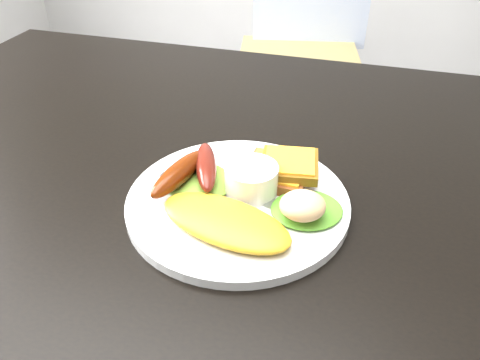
% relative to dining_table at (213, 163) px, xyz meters
% --- Properties ---
extents(dining_table, '(1.20, 0.80, 0.04)m').
position_rel_dining_table_xyz_m(dining_table, '(0.00, 0.00, 0.00)').
color(dining_table, black).
rests_on(dining_table, ground).
extents(dining_chair, '(0.52, 0.52, 0.05)m').
position_rel_dining_table_xyz_m(dining_chair, '(-0.05, 1.11, -0.28)').
color(dining_chair, tan).
rests_on(dining_chair, ground).
extents(person, '(0.55, 0.44, 1.33)m').
position_rel_dining_table_xyz_m(person, '(-0.25, 0.45, -0.06)').
color(person, navy).
rests_on(person, ground).
extents(plate, '(0.27, 0.27, 0.01)m').
position_rel_dining_table_xyz_m(plate, '(0.07, -0.11, 0.03)').
color(plate, white).
rests_on(plate, dining_table).
extents(lettuce_left, '(0.12, 0.11, 0.01)m').
position_rel_dining_table_xyz_m(lettuce_left, '(0.01, -0.10, 0.04)').
color(lettuce_left, '#6DA23B').
rests_on(lettuce_left, plate).
extents(lettuce_right, '(0.11, 0.10, 0.01)m').
position_rel_dining_table_xyz_m(lettuce_right, '(0.16, -0.11, 0.04)').
color(lettuce_right, '#3E861E').
rests_on(lettuce_right, plate).
extents(omelette, '(0.17, 0.11, 0.02)m').
position_rel_dining_table_xyz_m(omelette, '(0.07, -0.17, 0.04)').
color(omelette, gold).
rests_on(omelette, plate).
extents(sausage_a, '(0.05, 0.11, 0.03)m').
position_rel_dining_table_xyz_m(sausage_a, '(-0.01, -0.11, 0.05)').
color(sausage_a, '#5D2F08').
rests_on(sausage_a, lettuce_left).
extents(sausage_b, '(0.06, 0.11, 0.03)m').
position_rel_dining_table_xyz_m(sausage_b, '(0.02, -0.08, 0.05)').
color(sausage_b, '#5C1A12').
rests_on(sausage_b, lettuce_left).
extents(ramekin, '(0.07, 0.07, 0.04)m').
position_rel_dining_table_xyz_m(ramekin, '(0.08, -0.09, 0.05)').
color(ramekin, white).
rests_on(ramekin, plate).
extents(toast_a, '(0.08, 0.08, 0.01)m').
position_rel_dining_table_xyz_m(toast_a, '(0.11, -0.05, 0.04)').
color(toast_a, '#91481A').
rests_on(toast_a, plate).
extents(toast_b, '(0.08, 0.08, 0.01)m').
position_rel_dining_table_xyz_m(toast_b, '(0.12, -0.05, 0.05)').
color(toast_b, brown).
rests_on(toast_b, toast_a).
extents(potato_salad, '(0.07, 0.06, 0.03)m').
position_rel_dining_table_xyz_m(potato_salad, '(0.15, -0.13, 0.06)').
color(potato_salad, '#F7F0A7').
rests_on(potato_salad, lettuce_right).
extents(fork, '(0.14, 0.06, 0.00)m').
position_rel_dining_table_xyz_m(fork, '(0.03, -0.12, 0.03)').
color(fork, '#ADAFB7').
rests_on(fork, plate).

